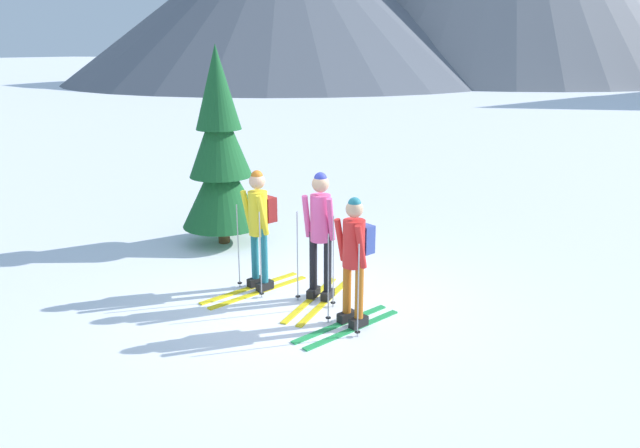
{
  "coord_description": "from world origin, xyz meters",
  "views": [
    {
      "loc": [
        3.14,
        -6.95,
        3.43
      ],
      "look_at": [
        0.05,
        0.46,
        1.05
      ],
      "focal_mm": 33.28,
      "sensor_mm": 36.0,
      "label": 1
    }
  ],
  "objects_px": {
    "skier_in_red": "(354,255)",
    "pine_tree_near": "(220,156)",
    "skier_in_pink": "(320,230)",
    "skier_in_yellow": "(259,223)"
  },
  "relations": [
    {
      "from": "skier_in_red",
      "to": "pine_tree_near",
      "type": "distance_m",
      "value": 4.09
    },
    {
      "from": "skier_in_pink",
      "to": "skier_in_yellow",
      "type": "bearing_deg",
      "value": 179.12
    },
    {
      "from": "skier_in_yellow",
      "to": "skier_in_pink",
      "type": "bearing_deg",
      "value": -0.88
    },
    {
      "from": "skier_in_pink",
      "to": "skier_in_red",
      "type": "relative_size",
      "value": 1.08
    },
    {
      "from": "pine_tree_near",
      "to": "skier_in_pink",
      "type": "bearing_deg",
      "value": -32.9
    },
    {
      "from": "skier_in_red",
      "to": "pine_tree_near",
      "type": "relative_size",
      "value": 0.48
    },
    {
      "from": "skier_in_red",
      "to": "skier_in_yellow",
      "type": "bearing_deg",
      "value": 160.08
    },
    {
      "from": "skier_in_yellow",
      "to": "pine_tree_near",
      "type": "bearing_deg",
      "value": 134.63
    },
    {
      "from": "skier_in_pink",
      "to": "pine_tree_near",
      "type": "distance_m",
      "value": 3.17
    },
    {
      "from": "skier_in_pink",
      "to": "pine_tree_near",
      "type": "bearing_deg",
      "value": 147.1
    }
  ]
}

